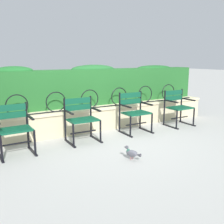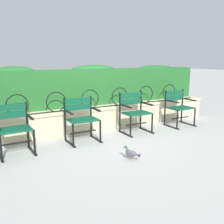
# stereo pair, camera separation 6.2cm
# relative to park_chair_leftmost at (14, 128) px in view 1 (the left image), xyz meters

# --- Properties ---
(ground_plane) EXTENTS (60.00, 60.00, 0.00)m
(ground_plane) POSITION_rel_park_chair_leftmost_xyz_m (1.85, -0.15, -0.46)
(ground_plane) COLOR #ADADA8
(stone_wall) EXTENTS (6.27, 0.41, 0.53)m
(stone_wall) POSITION_rel_park_chair_leftmost_xyz_m (1.85, 0.63, -0.19)
(stone_wall) COLOR beige
(stone_wall) RESTS_ON ground
(iron_arch_fence) EXTENTS (5.75, 0.02, 0.42)m
(iron_arch_fence) POSITION_rel_park_chair_leftmost_xyz_m (1.70, 0.55, 0.26)
(iron_arch_fence) COLOR black
(iron_arch_fence) RESTS_ON stone_wall
(hedge_row) EXTENTS (6.14, 0.50, 0.93)m
(hedge_row) POSITION_rel_park_chair_leftmost_xyz_m (1.87, 1.05, 0.52)
(hedge_row) COLOR #236028
(hedge_row) RESTS_ON stone_wall
(park_chair_leftmost) EXTENTS (0.58, 0.54, 0.85)m
(park_chair_leftmost) POSITION_rel_park_chair_leftmost_xyz_m (0.00, 0.00, 0.00)
(park_chair_leftmost) COLOR #0F4C33
(park_chair_leftmost) RESTS_ON ground
(park_chair_centre_left) EXTENTS (0.60, 0.52, 0.85)m
(park_chair_centre_left) POSITION_rel_park_chair_leftmost_xyz_m (1.26, 0.06, 0.00)
(park_chair_centre_left) COLOR #0F4C33
(park_chair_centre_left) RESTS_ON ground
(park_chair_centre_right) EXTENTS (0.60, 0.52, 0.88)m
(park_chair_centre_right) POSITION_rel_park_chair_leftmost_xyz_m (2.52, 0.06, 0.01)
(park_chair_centre_right) COLOR #0F4C33
(park_chair_centre_right) RESTS_ON ground
(park_chair_rightmost) EXTENTS (0.60, 0.52, 0.85)m
(park_chair_rightmost) POSITION_rel_park_chair_leftmost_xyz_m (3.78, 0.02, 0.00)
(park_chair_rightmost) COLOR #0F4C33
(park_chair_rightmost) RESTS_ON ground
(pigeon_near_chairs) EXTENTS (0.20, 0.27, 0.22)m
(pigeon_near_chairs) POSITION_rel_park_chair_leftmost_xyz_m (1.56, -1.24, -0.35)
(pigeon_near_chairs) COLOR #5B5B66
(pigeon_near_chairs) RESTS_ON ground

